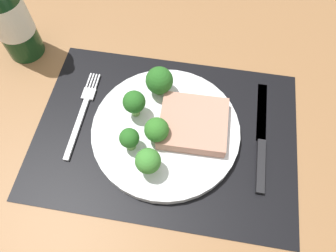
{
  "coord_description": "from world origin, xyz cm",
  "views": [
    {
      "loc": [
        4.95,
        -26.9,
        52.82
      ],
      "look_at": [
        0.33,
        0.54,
        1.9
      ],
      "focal_mm": 34.26,
      "sensor_mm": 36.0,
      "label": 1
    }
  ],
  "objects": [
    {
      "name": "knife",
      "position": [
        17.44,
        0.53,
        0.6
      ],
      "size": [
        1.8,
        23.0,
        0.8
      ],
      "rotation": [
        0.0,
        0.0,
        0.01
      ],
      "color": "black",
      "rests_on": "placemat"
    },
    {
      "name": "plate",
      "position": [
        0.0,
        0.0,
        1.1
      ],
      "size": [
        26.89,
        26.89,
        1.6
      ],
      "primitive_type": "cylinder",
      "color": "silver",
      "rests_on": "placemat"
    },
    {
      "name": "fork",
      "position": [
        -16.41,
        1.42,
        0.55
      ],
      "size": [
        2.4,
        19.2,
        0.5
      ],
      "rotation": [
        0.0,
        0.0,
        -0.03
      ],
      "color": "silver",
      "rests_on": "placemat"
    },
    {
      "name": "broccoli_near_fork",
      "position": [
        -1.43,
        -8.15,
        5.31
      ],
      "size": [
        4.23,
        4.23,
        5.65
      ],
      "color": "#6B994C",
      "rests_on": "plate"
    },
    {
      "name": "broccoli_back_left",
      "position": [
        -2.5,
        7.79,
        5.3
      ],
      "size": [
        5.12,
        5.12,
        6.05
      ],
      "color": "#5B8942",
      "rests_on": "plate"
    },
    {
      "name": "ground_plane",
      "position": [
        0.0,
        0.0,
        -1.5
      ],
      "size": [
        140.0,
        110.0,
        3.0
      ],
      "primitive_type": "cube",
      "color": "brown"
    },
    {
      "name": "broccoli_front_edge",
      "position": [
        -5.96,
        2.17,
        5.63
      ],
      "size": [
        4.06,
        4.06,
        5.94
      ],
      "color": "#6B994C",
      "rests_on": "plate"
    },
    {
      "name": "broccoli_center",
      "position": [
        -1.13,
        -2.31,
        5.13
      ],
      "size": [
        4.24,
        4.24,
        5.51
      ],
      "color": "#6B994C",
      "rests_on": "plate"
    },
    {
      "name": "broccoli_near_steak",
      "position": [
        -5.37,
        -4.5,
        4.81
      ],
      "size": [
        3.42,
        3.42,
        4.88
      ],
      "color": "#5B8942",
      "rests_on": "plate"
    },
    {
      "name": "placemat",
      "position": [
        0.0,
        0.0,
        0.15
      ],
      "size": [
        47.89,
        34.1,
        0.3
      ],
      "primitive_type": "cube",
      "color": "black",
      "rests_on": "ground_plane"
    },
    {
      "name": "wine_bottle",
      "position": [
        -32.79,
        14.86,
        10.96
      ],
      "size": [
        7.53,
        7.53,
        29.09
      ],
      "color": "#143819",
      "rests_on": "ground_plane"
    },
    {
      "name": "steak",
      "position": [
        4.79,
        1.19,
        3.07
      ],
      "size": [
        12.21,
        11.23,
        2.34
      ],
      "primitive_type": "cube",
      "rotation": [
        0.0,
        0.0,
        0.03
      ],
      "color": "tan",
      "rests_on": "plate"
    }
  ]
}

